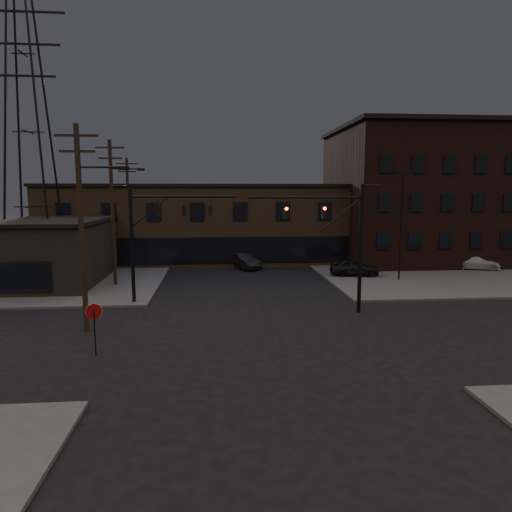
{
  "coord_description": "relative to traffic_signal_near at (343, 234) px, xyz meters",
  "views": [
    {
      "loc": [
        -2.38,
        -22.79,
        7.53
      ],
      "look_at": [
        0.1,
        5.63,
        3.5
      ],
      "focal_mm": 32.0,
      "sensor_mm": 36.0,
      "label": 1
    }
  ],
  "objects": [
    {
      "name": "ground",
      "position": [
        -5.36,
        -4.5,
        -4.93
      ],
      "size": [
        140.0,
        140.0,
        0.0
      ],
      "primitive_type": "plane",
      "color": "black",
      "rests_on": "ground"
    },
    {
      "name": "sidewalk_ne",
      "position": [
        16.64,
        17.5,
        -4.86
      ],
      "size": [
        30.0,
        30.0,
        0.15
      ],
      "primitive_type": "cube",
      "color": "#474744",
      "rests_on": "ground"
    },
    {
      "name": "sidewalk_nw",
      "position": [
        -27.36,
        17.5,
        -4.86
      ],
      "size": [
        30.0,
        30.0,
        0.15
      ],
      "primitive_type": "cube",
      "color": "#474744",
      "rests_on": "ground"
    },
    {
      "name": "building_row",
      "position": [
        -5.36,
        23.5,
        -0.93
      ],
      "size": [
        40.0,
        12.0,
        8.0
      ],
      "primitive_type": "cube",
      "color": "brown",
      "rests_on": "ground"
    },
    {
      "name": "building_right",
      "position": [
        16.64,
        21.5,
        2.07
      ],
      "size": [
        22.0,
        16.0,
        14.0
      ],
      "primitive_type": "cube",
      "color": "black",
      "rests_on": "ground"
    },
    {
      "name": "building_left",
      "position": [
        -25.36,
        11.5,
        -2.43
      ],
      "size": [
        16.0,
        12.0,
        5.0
      ],
      "primitive_type": "cube",
      "color": "black",
      "rests_on": "ground"
    },
    {
      "name": "traffic_signal_near",
      "position": [
        0.0,
        0.0,
        0.0
      ],
      "size": [
        7.12,
        0.24,
        8.0
      ],
      "color": "black",
      "rests_on": "ground"
    },
    {
      "name": "traffic_signal_far",
      "position": [
        -12.07,
        3.5,
        0.08
      ],
      "size": [
        7.12,
        0.24,
        8.0
      ],
      "color": "black",
      "rests_on": "ground"
    },
    {
      "name": "stop_sign",
      "position": [
        -13.36,
        -6.49,
        -3.09
      ],
      "size": [
        0.72,
        0.33,
        2.48
      ],
      "color": "black",
      "rests_on": "ground"
    },
    {
      "name": "utility_pole_near",
      "position": [
        -14.79,
        -2.5,
        0.94
      ],
      "size": [
        3.7,
        0.28,
        11.0
      ],
      "color": "black",
      "rests_on": "ground"
    },
    {
      "name": "utility_pole_mid",
      "position": [
        -15.79,
        9.5,
        1.19
      ],
      "size": [
        3.7,
        0.28,
        11.5
      ],
      "color": "black",
      "rests_on": "ground"
    },
    {
      "name": "utility_pole_far",
      "position": [
        -16.86,
        21.5,
        0.85
      ],
      "size": [
        2.2,
        0.28,
        11.0
      ],
      "color": "black",
      "rests_on": "ground"
    },
    {
      "name": "transmission_tower",
      "position": [
        -23.36,
        13.5,
        7.57
      ],
      "size": [
        7.0,
        7.0,
        25.0
      ],
      "primitive_type": null,
      "color": "black",
      "rests_on": "ground"
    },
    {
      "name": "lot_light_a",
      "position": [
        7.64,
        9.5,
        0.58
      ],
      "size": [
        1.5,
        0.28,
        9.14
      ],
      "color": "black",
      "rests_on": "ground"
    },
    {
      "name": "lot_light_b",
      "position": [
        13.64,
        14.5,
        0.58
      ],
      "size": [
        1.5,
        0.28,
        9.14
      ],
      "color": "black",
      "rests_on": "ground"
    },
    {
      "name": "parked_car_lot_a",
      "position": [
        4.42,
        11.63,
        -4.05
      ],
      "size": [
        4.51,
        2.37,
        1.46
      ],
      "primitive_type": "imported",
      "rotation": [
        0.0,
        0.0,
        1.42
      ],
      "color": "black",
      "rests_on": "sidewalk_ne"
    },
    {
      "name": "parked_car_lot_b",
      "position": [
        16.95,
        13.93,
        -4.13
      ],
      "size": [
        4.86,
        3.19,
        1.31
      ],
      "primitive_type": "imported",
      "rotation": [
        0.0,
        0.0,
        1.24
      ],
      "color": "#B7B7BA",
      "rests_on": "sidewalk_ne"
    },
    {
      "name": "car_crossing",
      "position": [
        -5.05,
        17.25,
        -4.17
      ],
      "size": [
        3.33,
        4.9,
        1.53
      ],
      "primitive_type": "imported",
      "rotation": [
        0.0,
        0.0,
        0.41
      ],
      "color": "black",
      "rests_on": "ground"
    }
  ]
}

